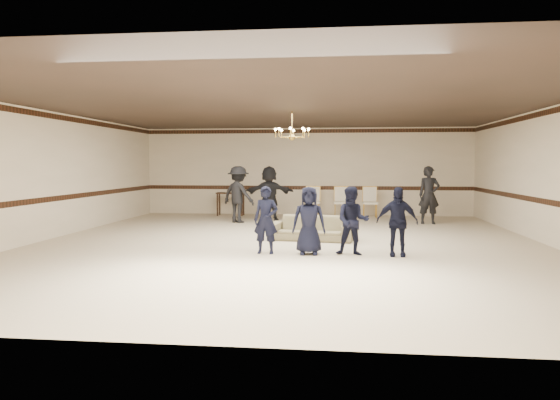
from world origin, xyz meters
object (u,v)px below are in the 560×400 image
Objects in this scene: chandelier at (292,124)px; console_table at (231,204)px; adult_right at (429,195)px; banquet_chair_right at (370,202)px; boy_b at (309,220)px; settee at (311,228)px; adult_left at (238,194)px; adult_mid at (269,193)px; boy_d at (397,222)px; boy_a at (266,220)px; banquet_chair_mid at (341,202)px; banquet_chair_left at (313,202)px; boy_c at (353,221)px.

chandelier reaches higher than console_table.
adult_right reaches higher than banquet_chair_right.
banquet_chair_right is (1.71, 7.60, -0.18)m from boy_b.
boy_b is 0.69× the size of settee.
adult_left is 1.14m from adult_mid.
chandelier is 0.46× the size of settee.
boy_d is 1.40× the size of console_table.
adult_left is at bearing 122.34° from chandelier.
console_table is (-2.72, 5.37, -2.45)m from chandelier.
banquet_chair_right is (-0.09, 7.60, -0.18)m from boy_d.
adult_left reaches higher than settee.
console_table is (-1.62, 1.51, -0.48)m from adult_mid.
chandelier is at bearing -144.12° from adult_right.
banquet_chair_right is (4.28, 2.01, -0.37)m from adult_left.
adult_left is at bearing 132.95° from settee.
console_table is at bearing 126.93° from settee.
chandelier reaches higher than boy_a.
adult_mid reaches higher than banquet_chair_mid.
banquet_chair_left is at bearing 175.98° from banquet_chair_mid.
boy_c reaches higher than banquet_chair_right.
banquet_chair_mid is 4.01m from console_table.
banquet_chair_right is 5.01m from console_table.
chandelier is at bearing 87.47° from boy_a.
boy_b is at bearing -107.91° from banquet_chair_right.
adult_left reaches higher than boy_c.
adult_mid is 1.94m from banquet_chair_left.
boy_b is 1.33× the size of banquet_chair_mid.
banquet_chair_left is (-1.19, 7.60, -0.18)m from boy_c.
boy_b is 0.78× the size of adult_right.
banquet_chair_mid is (0.76, 5.56, 0.23)m from settee.
adult_left is at bearing 112.39° from boy_b.
chandelier reaches higher than boy_b.
adult_left reaches higher than banquet_chair_mid.
banquet_chair_left is at bearing -110.24° from adult_left.
boy_c is at bearing -80.28° from banquet_chair_left.
boy_c is 0.90m from boy_d.
adult_right reaches higher than banquet_chair_mid.
boy_c is (1.47, -2.43, -2.17)m from chandelier.
adult_right is (3.48, 3.85, 0.61)m from settee.
boy_b is 1.00× the size of boy_d.
boy_b is at bearing -86.99° from banquet_chair_left.
adult_mid is (0.90, 0.70, 0.00)m from adult_left.
banquet_chair_left is 3.01m from console_table.
banquet_chair_right is at bearing 93.28° from boy_d.
banquet_chair_left is at bearing 86.87° from chandelier.
adult_mid reaches higher than boy_c.
adult_mid is 1.70× the size of banquet_chair_mid.
adult_right reaches higher than boy_c.
banquet_chair_mid reaches higher than console_table.
banquet_chair_right is (2.61, 7.60, -0.18)m from boy_a.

